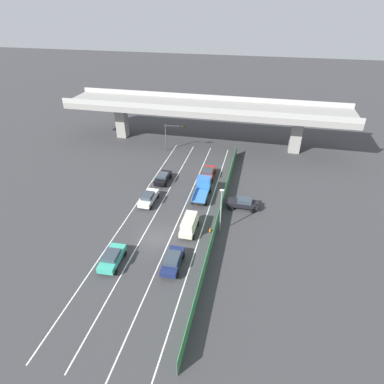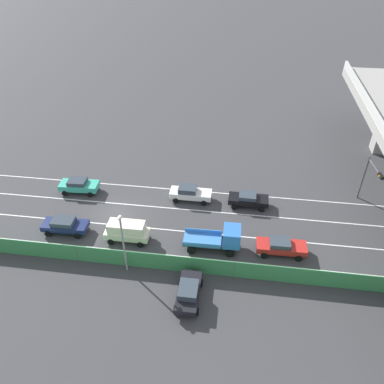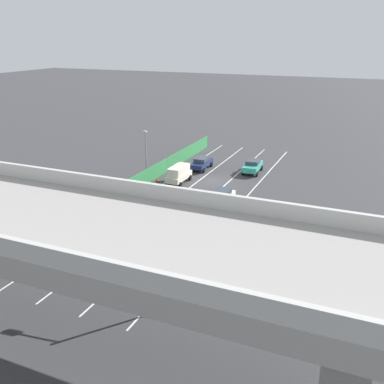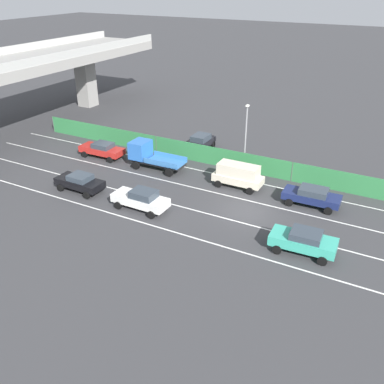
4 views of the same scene
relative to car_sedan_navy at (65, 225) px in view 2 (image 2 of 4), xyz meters
The scene contains 17 objects.
ground_plane 5.55m from the car_sedan_navy, 128.52° to the left, with size 300.00×300.00×0.00m, color #38383A.
lane_line_left_edge 13.29m from the car_sedan_navy, 131.16° to the left, with size 0.14×47.39×0.01m, color silver.
lane_line_mid_left 11.28m from the car_sedan_navy, 117.44° to the left, with size 0.14×47.39×0.01m, color silver.
lane_line_mid_right 10.15m from the car_sedan_navy, 99.32° to the left, with size 0.14×47.39×0.01m, color silver.
lane_line_right_edge 10.20m from the car_sedan_navy, 79.19° to the left, with size 0.14×47.39×0.01m, color silver.
green_fence 10.65m from the car_sedan_navy, 69.56° to the left, with size 0.10×43.49×1.86m.
car_sedan_navy is the anchor object (origin of this frame).
car_sedan_red 21.46m from the car_sedan_navy, 89.68° to the left, with size 2.07×4.72×1.56m.
car_sedan_white 13.71m from the car_sedan_navy, 120.86° to the left, with size 1.95×4.65×1.71m.
car_van_cream 6.59m from the car_sedan_navy, 87.14° to the left, with size 1.96×4.36×2.12m.
car_taxi_teal 6.89m from the car_sedan_navy, behind, with size 2.25×4.47×1.65m.
car_sedan_black 19.49m from the car_sedan_navy, 110.55° to the left, with size 2.03×4.36×1.54m.
flatbed_truck_blue 15.91m from the car_sedan_navy, 89.01° to the left, with size 2.37×5.45×2.52m.
parked_sedan_dark 15.12m from the car_sedan_navy, 63.93° to the left, with size 4.41×2.02×1.63m.
traffic_light 32.13m from the car_sedan_navy, 105.80° to the left, with size 3.81×0.70×5.39m.
street_lamp 9.18m from the car_sedan_navy, 60.91° to the left, with size 0.60×0.36×6.34m.
traffic_cone 7.82m from the car_sedan_navy, 67.52° to the left, with size 0.47×0.47×0.65m.
Camera 2 is at (30.66, 12.42, 26.42)m, focal length 35.98 mm.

